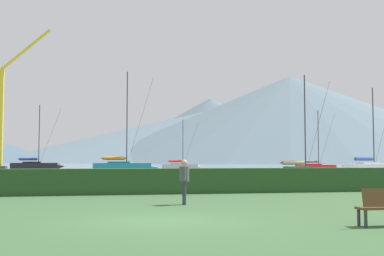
% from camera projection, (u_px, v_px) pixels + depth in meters
% --- Properties ---
extents(ground_plane, '(1000.00, 1000.00, 0.00)m').
position_uv_depth(ground_plane, '(160.00, 221.00, 13.35)').
color(ground_plane, '#385B33').
extents(harbor_water, '(320.00, 246.00, 0.00)m').
position_uv_depth(harbor_water, '(96.00, 166.00, 147.33)').
color(harbor_water, '#8499A8').
rests_on(harbor_water, ground_plane).
extents(hedge_line, '(80.00, 1.20, 1.22)m').
position_uv_depth(hedge_line, '(129.00, 181.00, 24.15)').
color(hedge_line, '#284C23').
rests_on(hedge_line, ground_plane).
extents(sailboat_slip_3, '(8.66, 2.65, 10.93)m').
position_uv_depth(sailboat_slip_3, '(35.00, 166.00, 83.63)').
color(sailboat_slip_3, black).
rests_on(sailboat_slip_3, harbor_water).
extents(sailboat_slip_5, '(9.10, 3.04, 14.00)m').
position_uv_depth(sailboat_slip_5, '(123.00, 166.00, 69.19)').
color(sailboat_slip_5, '#19707A').
rests_on(sailboat_slip_5, harbor_water).
extents(sailboat_slip_6, '(6.98, 2.13, 8.82)m').
position_uv_depth(sailboat_slip_6, '(181.00, 166.00, 87.78)').
color(sailboat_slip_6, '#9E9EA3').
rests_on(sailboat_slip_6, harbor_water).
extents(sailboat_slip_7, '(6.79, 2.27, 9.28)m').
position_uv_depth(sailboat_slip_7, '(316.00, 167.00, 76.33)').
color(sailboat_slip_7, red).
rests_on(sailboat_slip_7, harbor_water).
extents(sailboat_slip_8, '(6.78, 2.83, 9.33)m').
position_uv_depth(sailboat_slip_8, '(302.00, 172.00, 44.63)').
color(sailboat_slip_8, '#236B38').
rests_on(sailboat_slip_8, harbor_water).
extents(sailboat_slip_9, '(8.67, 3.81, 11.19)m').
position_uv_depth(sailboat_slip_9, '(371.00, 167.00, 65.48)').
color(sailboat_slip_9, white).
rests_on(sailboat_slip_9, harbor_water).
extents(person_seated_viewer, '(0.36, 0.56, 1.65)m').
position_uv_depth(person_seated_viewer, '(184.00, 178.00, 18.40)').
color(person_seated_viewer, '#2D3347').
rests_on(person_seated_viewer, ground_plane).
extents(dock_crane, '(7.73, 2.00, 20.70)m').
position_uv_depth(dock_crane, '(2.00, 124.00, 70.85)').
color(dock_crane, '#333338').
rests_on(dock_crane, ground_plane).
extents(distant_hill_central_peak, '(202.70, 202.70, 56.55)m').
position_uv_depth(distant_hill_central_peak, '(211.00, 130.00, 441.73)').
color(distant_hill_central_peak, slate).
rests_on(distant_hill_central_peak, ground_plane).
extents(distant_hill_east_ridge, '(266.04, 266.04, 56.52)m').
position_uv_depth(distant_hill_east_ridge, '(290.00, 119.00, 326.55)').
color(distant_hill_east_ridge, slate).
rests_on(distant_hill_east_ridge, ground_plane).
extents(distant_hill_far_shoulder, '(333.46, 333.46, 40.54)m').
position_uv_depth(distant_hill_far_shoulder, '(211.00, 136.00, 389.00)').
color(distant_hill_far_shoulder, slate).
rests_on(distant_hill_far_shoulder, ground_plane).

